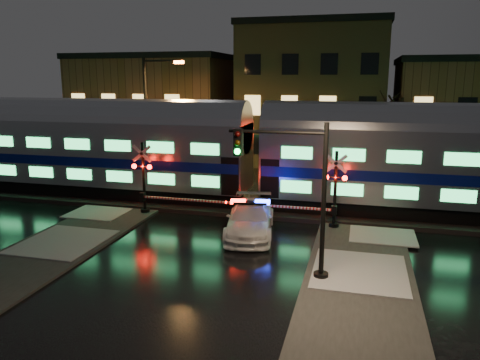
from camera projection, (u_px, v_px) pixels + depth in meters
name	position (u px, v px, depth m)	size (l,w,h in m)	color
ground	(220.00, 235.00, 22.34)	(120.00, 120.00, 0.00)	black
ballast	(245.00, 206.00, 27.04)	(90.00, 4.20, 0.24)	black
sidewalk_left	(16.00, 269.00, 18.26)	(4.00, 20.00, 0.12)	#2D2D2D
sidewalk_right	(358.00, 310.00, 15.06)	(4.00, 20.00, 0.12)	#2D2D2D
building_left	(158.00, 108.00, 45.38)	(14.00, 10.00, 9.00)	brown
building_mid	(314.00, 96.00, 41.89)	(12.00, 11.00, 11.50)	brown
building_right	(472.00, 116.00, 38.53)	(12.00, 10.00, 8.50)	brown
train	(256.00, 150.00, 26.19)	(51.00, 3.12, 5.92)	black
police_car	(250.00, 219.00, 22.32)	(2.97, 5.58, 1.71)	white
crossing_signal_right	(327.00, 197.00, 22.98)	(5.53, 0.64, 3.91)	black
crossing_signal_left	(149.00, 186.00, 25.33)	(5.64, 0.65, 3.99)	black
traffic_light	(298.00, 198.00, 16.92)	(3.79, 0.69, 5.86)	black
streetlight	(150.00, 113.00, 31.68)	(2.91, 0.30, 8.69)	black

